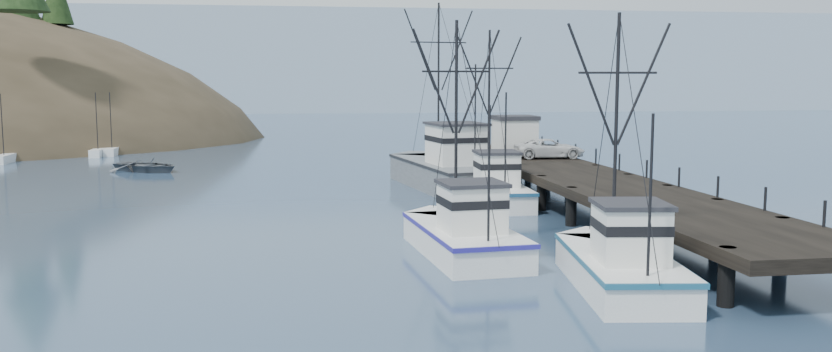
# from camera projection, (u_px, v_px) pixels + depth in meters

# --- Properties ---
(ground) EXTENTS (400.00, 400.00, 0.00)m
(ground) POSITION_uv_depth(u_px,v_px,m) (370.00, 289.00, 28.97)
(ground) COLOR navy
(ground) RESTS_ON ground
(pier) EXTENTS (6.00, 44.00, 2.00)m
(pier) POSITION_uv_depth(u_px,v_px,m) (585.00, 180.00, 46.60)
(pier) COLOR black
(pier) RESTS_ON ground
(distant_ridge) EXTENTS (360.00, 40.00, 26.00)m
(distant_ridge) POSITION_uv_depth(u_px,v_px,m) (343.00, 110.00, 197.30)
(distant_ridge) COLOR #9EB2C6
(distant_ridge) RESTS_ON ground
(distant_ridge_far) EXTENTS (180.00, 25.00, 18.00)m
(distant_ridge_far) POSITION_uv_depth(u_px,v_px,m) (141.00, 109.00, 204.44)
(distant_ridge_far) COLOR silver
(distant_ridge_far) RESTS_ON ground
(moored_sailboats) EXTENTS (22.21, 16.47, 6.35)m
(moored_sailboats) POSITION_uv_depth(u_px,v_px,m) (36.00, 151.00, 80.50)
(moored_sailboats) COLOR white
(moored_sailboats) RESTS_ON ground
(trawler_near) EXTENTS (4.36, 9.94, 10.20)m
(trawler_near) POSITION_uv_depth(u_px,v_px,m) (619.00, 264.00, 29.26)
(trawler_near) COLOR white
(trawler_near) RESTS_ON ground
(trawler_mid) EXTENTS (4.14, 10.33, 10.33)m
(trawler_mid) POSITION_uv_depth(u_px,v_px,m) (462.00, 235.00, 34.83)
(trawler_mid) COLOR white
(trawler_mid) RESTS_ON ground
(trawler_far) EXTENTS (3.70, 10.39, 10.76)m
(trawler_far) POSITION_uv_depth(u_px,v_px,m) (491.00, 190.00, 48.90)
(trawler_far) COLOR white
(trawler_far) RESTS_ON ground
(work_vessel) EXTENTS (6.59, 15.76, 13.10)m
(work_vessel) POSITION_uv_depth(u_px,v_px,m) (445.00, 170.00, 56.12)
(work_vessel) COLOR slate
(work_vessel) RESTS_ON ground
(pier_shed) EXTENTS (3.00, 3.20, 2.80)m
(pier_shed) POSITION_uv_depth(u_px,v_px,m) (515.00, 134.00, 59.85)
(pier_shed) COLOR silver
(pier_shed) RESTS_ON pier
(pickup_truck) EXTENTS (4.97, 2.52, 1.34)m
(pickup_truck) POSITION_uv_depth(u_px,v_px,m) (550.00, 149.00, 56.28)
(pickup_truck) COLOR silver
(pickup_truck) RESTS_ON pier
(motorboat) EXTENTS (7.25, 6.84, 1.22)m
(motorboat) POSITION_uv_depth(u_px,v_px,m) (147.00, 171.00, 65.94)
(motorboat) COLOR #51555A
(motorboat) RESTS_ON ground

